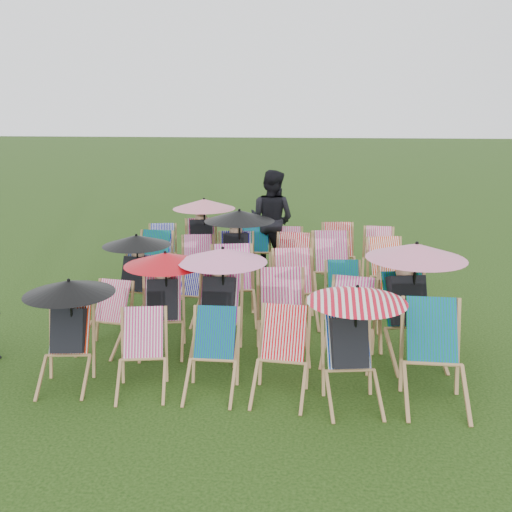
# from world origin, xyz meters

# --- Properties ---
(ground) EXTENTS (100.00, 100.00, 0.00)m
(ground) POSITION_xyz_m (0.00, 0.00, 0.00)
(ground) COLOR black
(ground) RESTS_ON ground
(deckchair_0) EXTENTS (1.00, 1.08, 1.19)m
(deckchair_0) POSITION_xyz_m (-1.97, -2.14, 0.63)
(deckchair_0) COLOR #A97F4F
(deckchair_0) RESTS_ON ground
(deckchair_1) EXTENTS (0.68, 0.86, 0.84)m
(deckchair_1) POSITION_xyz_m (-1.10, -2.22, 0.42)
(deckchair_1) COLOR #A97F4F
(deckchair_1) RESTS_ON ground
(deckchair_2) EXTENTS (0.58, 0.80, 0.86)m
(deckchair_2) POSITION_xyz_m (-0.33, -2.18, 0.43)
(deckchair_2) COLOR #A97F4F
(deckchair_2) RESTS_ON ground
(deckchair_3) EXTENTS (0.67, 0.88, 0.90)m
(deckchair_3) POSITION_xyz_m (0.43, -2.18, 0.45)
(deckchair_3) COLOR #A97F4F
(deckchair_3) RESTS_ON ground
(deckchair_4) EXTENTS (1.05, 1.13, 1.25)m
(deckchair_4) POSITION_xyz_m (1.18, -2.24, 0.66)
(deckchair_4) COLOR #A97F4F
(deckchair_4) RESTS_ON ground
(deckchair_5) EXTENTS (0.70, 0.96, 1.03)m
(deckchair_5) POSITION_xyz_m (2.04, -2.19, 0.51)
(deckchair_5) COLOR #A97F4F
(deckchair_5) RESTS_ON ground
(deckchair_6) EXTENTS (0.64, 0.82, 0.82)m
(deckchair_6) POSITION_xyz_m (-1.90, -1.16, 0.41)
(deckchair_6) COLOR #A97F4F
(deckchair_6) RESTS_ON ground
(deckchair_7) EXTENTS (1.06, 1.14, 1.26)m
(deckchair_7) POSITION_xyz_m (-1.15, -1.08, 0.66)
(deckchair_7) COLOR #A97F4F
(deckchair_7) RESTS_ON ground
(deckchair_8) EXTENTS (1.12, 1.16, 1.33)m
(deckchair_8) POSITION_xyz_m (-0.43, -1.10, 0.70)
(deckchair_8) COLOR #A97F4F
(deckchair_8) RESTS_ON ground
(deckchair_9) EXTENTS (0.78, 1.01, 1.01)m
(deckchair_9) POSITION_xyz_m (0.38, -1.10, 0.51)
(deckchair_9) COLOR #A97F4F
(deckchair_9) RESTS_ON ground
(deckchair_10) EXTENTS (0.78, 0.97, 0.95)m
(deckchair_10) POSITION_xyz_m (1.22, -1.17, 0.47)
(deckchair_10) COLOR #A97F4F
(deckchair_10) RESTS_ON ground
(deckchair_11) EXTENTS (1.22, 1.33, 1.44)m
(deckchair_11) POSITION_xyz_m (1.97, -1.08, 0.76)
(deckchair_11) COLOR #A97F4F
(deckchair_11) RESTS_ON ground
(deckchair_12) EXTENTS (1.01, 1.08, 1.20)m
(deckchair_12) POSITION_xyz_m (-1.93, 0.13, 0.63)
(deckchair_12) COLOR #A97F4F
(deckchair_12) RESTS_ON ground
(deckchair_13) EXTENTS (0.66, 0.84, 0.84)m
(deckchair_13) POSITION_xyz_m (-1.14, -0.01, 0.42)
(deckchair_13) COLOR #A97F4F
(deckchair_13) RESTS_ON ground
(deckchair_14) EXTENTS (0.84, 1.05, 1.03)m
(deckchair_14) POSITION_xyz_m (-0.40, 0.06, 0.52)
(deckchair_14) COLOR #A97F4F
(deckchair_14) RESTS_ON ground
(deckchair_15) EXTENTS (0.79, 1.00, 1.00)m
(deckchair_15) POSITION_xyz_m (0.51, 0.04, 0.50)
(deckchair_15) COLOR #A97F4F
(deckchair_15) RESTS_ON ground
(deckchair_16) EXTENTS (0.63, 0.84, 0.86)m
(deckchair_16) POSITION_xyz_m (1.22, -0.01, 0.43)
(deckchair_16) COLOR #A97F4F
(deckchair_16) RESTS_ON ground
(deckchair_17) EXTENTS (0.63, 0.84, 0.87)m
(deckchair_17) POSITION_xyz_m (1.95, 0.00, 0.43)
(deckchair_17) COLOR #A97F4F
(deckchair_17) RESTS_ON ground
(deckchair_18) EXTENTS (0.68, 0.92, 0.96)m
(deckchair_18) POSITION_xyz_m (-1.98, 1.25, 0.48)
(deckchair_18) COLOR #A97F4F
(deckchair_18) RESTS_ON ground
(deckchair_19) EXTENTS (0.74, 0.92, 0.91)m
(deckchair_19) POSITION_xyz_m (-1.16, 1.25, 0.45)
(deckchair_19) COLOR #A97F4F
(deckchair_19) RESTS_ON ground
(deckchair_20) EXTENTS (1.17, 1.25, 1.39)m
(deckchair_20) POSITION_xyz_m (-0.51, 1.27, 0.73)
(deckchair_20) COLOR #A97F4F
(deckchair_20) RESTS_ON ground
(deckchair_21) EXTENTS (0.72, 0.95, 0.98)m
(deckchair_21) POSITION_xyz_m (0.41, 1.19, 0.49)
(deckchair_21) COLOR #A97F4F
(deckchair_21) RESTS_ON ground
(deckchair_22) EXTENTS (0.78, 1.01, 1.03)m
(deckchair_22) POSITION_xyz_m (1.09, 1.18, 0.51)
(deckchair_22) COLOR #A97F4F
(deckchair_22) RESTS_ON ground
(deckchair_23) EXTENTS (0.77, 0.97, 0.96)m
(deckchair_23) POSITION_xyz_m (1.99, 1.15, 0.48)
(deckchair_23) COLOR #A97F4F
(deckchair_23) RESTS_ON ground
(deckchair_24) EXTENTS (0.69, 0.87, 0.86)m
(deckchair_24) POSITION_xyz_m (-2.09, 2.39, 0.43)
(deckchair_24) COLOR #A97F4F
(deckchair_24) RESTS_ON ground
(deckchair_25) EXTENTS (1.16, 1.27, 1.38)m
(deckchair_25) POSITION_xyz_m (-1.30, 2.42, 0.73)
(deckchair_25) COLOR #A97F4F
(deckchair_25) RESTS_ON ground
(deckchair_26) EXTENTS (0.75, 0.99, 1.03)m
(deckchair_26) POSITION_xyz_m (-0.33, 2.35, 0.51)
(deckchair_26) COLOR #A97F4F
(deckchair_26) RESTS_ON ground
(deckchair_27) EXTENTS (0.58, 0.80, 0.86)m
(deckchair_27) POSITION_xyz_m (0.30, 2.34, 0.43)
(deckchair_27) COLOR #A97F4F
(deckchair_27) RESTS_ON ground
(deckchair_28) EXTENTS (0.71, 0.93, 0.96)m
(deckchair_28) POSITION_xyz_m (1.25, 2.30, 0.48)
(deckchair_28) COLOR #A97F4F
(deckchair_28) RESTS_ON ground
(deckchair_29) EXTENTS (0.66, 0.87, 0.90)m
(deckchair_29) POSITION_xyz_m (1.94, 2.32, 0.45)
(deckchair_29) COLOR #A97F4F
(deckchair_29) RESTS_ON ground
(person_rear) EXTENTS (1.14, 1.03, 1.90)m
(person_rear) POSITION_xyz_m (-0.04, 2.88, 0.95)
(person_rear) COLOR black
(person_rear) RESTS_ON ground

